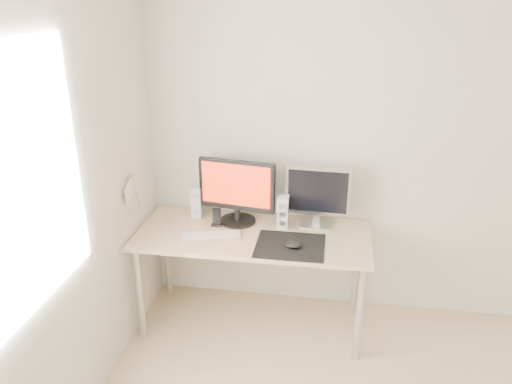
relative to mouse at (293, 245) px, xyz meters
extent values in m
plane|color=white|center=(0.64, 0.55, 0.50)|extent=(3.50, 0.00, 3.50)
plane|color=white|center=(-1.11, -1.20, 0.50)|extent=(0.00, 3.50, 3.50)
cube|color=black|center=(-0.02, 0.03, -0.02)|extent=(0.45, 0.40, 0.00)
ellipsoid|color=black|center=(0.00, 0.00, 0.00)|extent=(0.11, 0.06, 0.04)
cube|color=#D1B587|center=(-0.29, 0.18, -0.04)|extent=(1.60, 0.70, 0.03)
cylinder|color=silver|center=(-1.03, -0.11, -0.40)|extent=(0.05, 0.05, 0.70)
cylinder|color=silver|center=(0.45, -0.11, -0.40)|extent=(0.05, 0.05, 0.70)
cylinder|color=silver|center=(-1.03, 0.47, -0.40)|extent=(0.05, 0.05, 0.70)
cylinder|color=silver|center=(0.45, 0.47, -0.40)|extent=(0.05, 0.05, 0.70)
cylinder|color=black|center=(-0.43, 0.34, -0.01)|extent=(0.30, 0.30, 0.02)
cylinder|color=black|center=(-0.43, 0.34, 0.05)|extent=(0.05, 0.05, 0.12)
cube|color=black|center=(-0.43, 0.33, 0.26)|extent=(0.55, 0.13, 0.36)
cube|color=#FF5A0D|center=(-0.43, 0.30, 0.27)|extent=(0.49, 0.08, 0.30)
cube|color=silver|center=(0.13, 0.37, -0.01)|extent=(0.23, 0.17, 0.01)
cube|color=silver|center=(0.13, 0.37, 0.04)|extent=(0.05, 0.04, 0.10)
cube|color=#B2B2B5|center=(0.13, 0.37, 0.24)|extent=(0.45, 0.06, 0.34)
cube|color=black|center=(0.13, 0.34, 0.24)|extent=(0.41, 0.02, 0.30)
cube|color=silver|center=(-0.74, 0.38, 0.10)|extent=(0.08, 0.09, 0.24)
cylinder|color=#A9A9AB|center=(-0.74, 0.33, 0.03)|extent=(0.05, 0.01, 0.05)
cylinder|color=silver|center=(-0.74, 0.33, 0.10)|extent=(0.05, 0.01, 0.05)
cylinder|color=#ADADB0|center=(-0.74, 0.33, 0.16)|extent=(0.05, 0.01, 0.05)
cube|color=silver|center=(-0.10, 0.30, 0.10)|extent=(0.08, 0.09, 0.24)
cylinder|color=silver|center=(-0.10, 0.25, 0.03)|extent=(0.05, 0.01, 0.05)
cylinder|color=silver|center=(-0.10, 0.25, 0.10)|extent=(0.05, 0.01, 0.05)
cylinder|color=silver|center=(-0.10, 0.25, 0.16)|extent=(0.05, 0.01, 0.05)
cube|color=#BCBCBE|center=(-0.57, 0.08, -0.02)|extent=(0.44, 0.21, 0.01)
cube|color=white|center=(-0.57, 0.08, -0.01)|extent=(0.41, 0.20, 0.01)
cube|color=black|center=(-0.56, 0.26, -0.01)|extent=(0.07, 0.06, 0.02)
cube|color=black|center=(-0.56, 0.26, 0.05)|extent=(0.06, 0.03, 0.12)
cylinder|color=#A57F54|center=(-1.08, 0.10, 0.27)|extent=(0.01, 0.10, 0.29)
cube|color=white|center=(-1.08, 0.01, 0.31)|extent=(0.00, 0.19, 0.15)
camera|label=1|loc=(0.21, -2.85, 1.52)|focal=35.00mm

